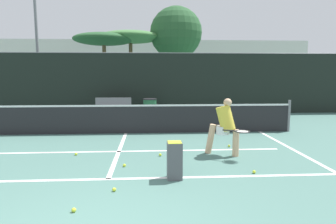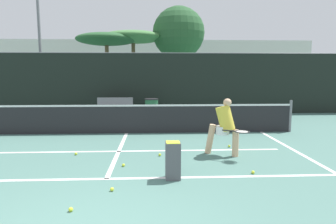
{
  "view_description": "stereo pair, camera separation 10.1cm",
  "coord_description": "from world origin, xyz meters",
  "px_view_note": "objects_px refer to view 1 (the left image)",
  "views": [
    {
      "loc": [
        0.79,
        -3.14,
        1.99
      ],
      "look_at": [
        1.28,
        4.72,
        0.95
      ],
      "focal_mm": 32.0,
      "sensor_mm": 36.0,
      "label": 1
    },
    {
      "loc": [
        0.89,
        -3.15,
        1.99
      ],
      "look_at": [
        1.28,
        4.72,
        0.95
      ],
      "focal_mm": 32.0,
      "sensor_mm": 36.0,
      "label": 2
    }
  ],
  "objects_px": {
    "parked_car": "(141,95)",
    "courtside_bench": "(113,107)",
    "trash_bin": "(150,108)",
    "ball_hopper": "(175,159)",
    "player_practicing": "(225,125)"
  },
  "relations": [
    {
      "from": "courtside_bench",
      "to": "trash_bin",
      "type": "xyz_separation_m",
      "value": [
        1.65,
        -0.11,
        -0.05
      ]
    },
    {
      "from": "ball_hopper",
      "to": "player_practicing",
      "type": "bearing_deg",
      "value": 49.29
    },
    {
      "from": "player_practicing",
      "to": "ball_hopper",
      "type": "height_order",
      "value": "player_practicing"
    },
    {
      "from": "ball_hopper",
      "to": "trash_bin",
      "type": "bearing_deg",
      "value": 93.2
    },
    {
      "from": "parked_car",
      "to": "courtside_bench",
      "type": "bearing_deg",
      "value": -102.19
    },
    {
      "from": "ball_hopper",
      "to": "parked_car",
      "type": "relative_size",
      "value": 0.15
    },
    {
      "from": "courtside_bench",
      "to": "trash_bin",
      "type": "relative_size",
      "value": 1.95
    },
    {
      "from": "courtside_bench",
      "to": "parked_car",
      "type": "height_order",
      "value": "parked_car"
    },
    {
      "from": "ball_hopper",
      "to": "courtside_bench",
      "type": "height_order",
      "value": "courtside_bench"
    },
    {
      "from": "player_practicing",
      "to": "courtside_bench",
      "type": "height_order",
      "value": "player_practicing"
    },
    {
      "from": "ball_hopper",
      "to": "courtside_bench",
      "type": "xyz_separation_m",
      "value": [
        -2.1,
        8.09,
        0.1
      ]
    },
    {
      "from": "ball_hopper",
      "to": "courtside_bench",
      "type": "relative_size",
      "value": 0.44
    },
    {
      "from": "trash_bin",
      "to": "parked_car",
      "type": "height_order",
      "value": "parked_car"
    },
    {
      "from": "parked_car",
      "to": "trash_bin",
      "type": "bearing_deg",
      "value": -83.65
    },
    {
      "from": "courtside_bench",
      "to": "ball_hopper",
      "type": "bearing_deg",
      "value": -75.44
    }
  ]
}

